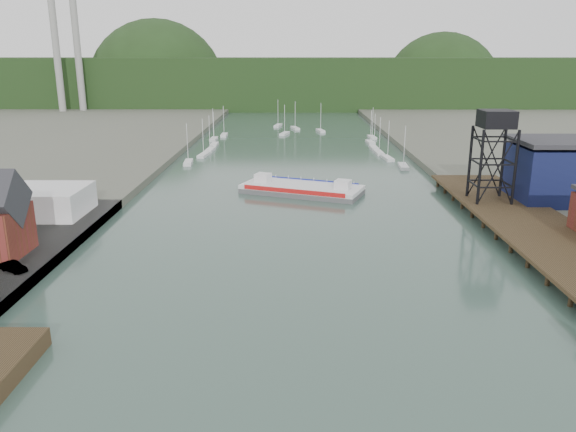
{
  "coord_description": "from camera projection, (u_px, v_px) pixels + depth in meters",
  "views": [
    {
      "loc": [
        -0.43,
        -40.25,
        27.24
      ],
      "look_at": [
        -1.04,
        40.79,
        4.0
      ],
      "focal_mm": 35.0,
      "sensor_mm": 36.0,
      "label": 1
    }
  ],
  "objects": [
    {
      "name": "chain_ferry",
      "position": [
        302.0,
        189.0,
        114.72
      ],
      "size": [
        26.03,
        17.82,
        3.48
      ],
      "rotation": [
        0.0,
        0.0,
        -0.37
      ],
      "color": "#535356",
      "rests_on": "ground"
    },
    {
      "name": "marina_sailboats",
      "position": [
        294.0,
        143.0,
        179.19
      ],
      "size": [
        57.71,
        92.65,
        0.9
      ],
      "color": "silver",
      "rests_on": "ground"
    },
    {
      "name": "white_shed",
      "position": [
        31.0,
        201.0,
        93.51
      ],
      "size": [
        18.0,
        12.0,
        4.5
      ],
      "primitive_type": "cube",
      "color": "silver",
      "rests_on": "west_quay"
    },
    {
      "name": "distant_hills",
      "position": [
        286.0,
        85.0,
        333.03
      ],
      "size": [
        500.0,
        120.0,
        80.0
      ],
      "color": "#1E3316",
      "rests_on": "ground"
    },
    {
      "name": "smokestacks",
      "position": [
        67.0,
        49.0,
        262.18
      ],
      "size": [
        11.2,
        8.2,
        60.0
      ],
      "color": "gray",
      "rests_on": "ground"
    },
    {
      "name": "blue_shed",
      "position": [
        570.0,
        171.0,
        101.55
      ],
      "size": [
        20.5,
        14.5,
        11.3
      ],
      "color": "#0D103A",
      "rests_on": "east_land"
    },
    {
      "name": "ground",
      "position": [
        297.0,
        399.0,
        46.19
      ],
      "size": [
        600.0,
        600.0,
        0.0
      ],
      "primitive_type": "plane",
      "color": "#293F35",
      "rests_on": "ground"
    },
    {
      "name": "lift_tower",
      "position": [
        496.0,
        125.0,
        97.37
      ],
      "size": [
        6.5,
        6.5,
        16.0
      ],
      "color": "black",
      "rests_on": "east_pier"
    },
    {
      "name": "east_pier",
      "position": [
        528.0,
        222.0,
        88.65
      ],
      "size": [
        14.0,
        70.0,
        2.45
      ],
      "color": "black",
      "rests_on": "ground"
    },
    {
      "name": "car_west_b",
      "position": [
        13.0,
        267.0,
        68.9
      ],
      "size": [
        4.02,
        3.09,
        1.27
      ],
      "primitive_type": "imported",
      "rotation": [
        0.0,
        0.0,
        1.05
      ],
      "color": "#999999",
      "rests_on": "west_quay"
    }
  ]
}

